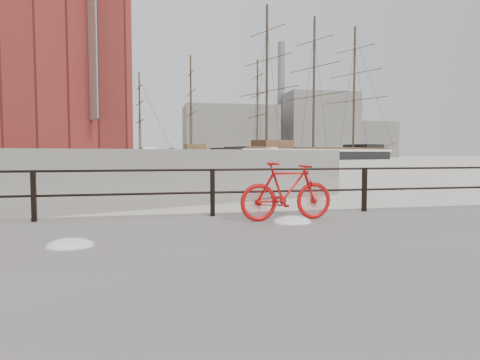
{
  "coord_description": "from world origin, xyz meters",
  "views": [
    {
      "loc": [
        -8.31,
        -9.05,
        1.69
      ],
      "look_at": [
        -6.05,
        1.5,
        1.0
      ],
      "focal_mm": 32.0,
      "sensor_mm": 36.0,
      "label": 1
    }
  ],
  "objects": [
    {
      "name": "bicycle",
      "position": [
        -5.65,
        -1.03,
        0.93
      ],
      "size": [
        1.93,
        0.44,
        1.16
      ],
      "primitive_type": "imported",
      "rotation": [
        0.0,
        0.0,
        0.08
      ],
      "color": "#B20C0B",
      "rests_on": "promenade"
    },
    {
      "name": "smokestack",
      "position": [
        42.0,
        150.0,
        22.0
      ],
      "size": [
        2.8,
        2.8,
        44.0
      ],
      "primitive_type": "cylinder",
      "color": "gray",
      "rests_on": "ground"
    },
    {
      "name": "industrial_east",
      "position": [
        78.0,
        150.0,
        7.0
      ],
      "size": [
        20.0,
        16.0,
        14.0
      ],
      "primitive_type": "cube",
      "color": "gray",
      "rests_on": "ground"
    },
    {
      "name": "industrial_mid",
      "position": [
        55.0,
        145.0,
        12.0
      ],
      "size": [
        26.0,
        20.0,
        24.0
      ],
      "primitive_type": "cube",
      "color": "gray",
      "rests_on": "ground"
    },
    {
      "name": "schooner_left",
      "position": [
        -14.97,
        73.44,
        0.0
      ],
      "size": [
        24.39,
        14.08,
        17.6
      ],
      "primitive_type": null,
      "rotation": [
        0.0,
        0.0,
        0.16
      ],
      "color": "white",
      "rests_on": "ground"
    },
    {
      "name": "barque_black",
      "position": [
        30.69,
        88.37,
        0.0
      ],
      "size": [
        66.14,
        43.18,
        35.46
      ],
      "primitive_type": null,
      "rotation": [
        0.0,
        0.0,
        0.39
      ],
      "color": "black",
      "rests_on": "ground"
    },
    {
      "name": "industrial_west",
      "position": [
        20.0,
        140.0,
        9.0
      ],
      "size": [
        32.0,
        18.0,
        18.0
      ],
      "primitive_type": "cube",
      "color": "gray",
      "rests_on": "ground"
    },
    {
      "name": "schooner_mid",
      "position": [
        7.47,
        79.68,
        0.0
      ],
      "size": [
        32.11,
        15.0,
        22.38
      ],
      "primitive_type": null,
      "rotation": [
        0.0,
        0.0,
        0.05
      ],
      "color": "beige",
      "rests_on": "ground"
    }
  ]
}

